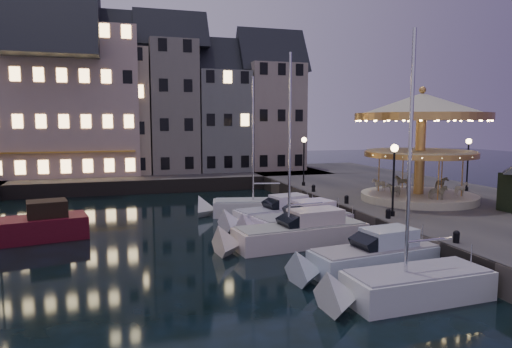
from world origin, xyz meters
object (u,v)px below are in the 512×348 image
object	(u,v)px
bollard_b	(388,213)
bollard_d	(313,188)
motorboat_c	(295,234)
motorboat_a	(405,288)
motorboat_d	(297,223)
bollard_a	(456,236)
streetlamp_b	(394,170)
motorboat_b	(367,260)
red_fishing_boat	(22,229)
streetlamp_d	(468,157)
motorboat_e	(274,216)
carousel	(421,126)
motorboat_f	(255,208)
bollard_c	(346,199)
streetlamp_c	(304,154)

from	to	relation	value
bollard_b	bollard_d	distance (m)	10.50
bollard_d	motorboat_c	size ratio (longest dim) A/B	0.05
motorboat_a	motorboat_d	bearing A→B (deg)	89.99
bollard_a	streetlamp_b	bearing A→B (deg)	84.29
motorboat_b	motorboat_d	bearing A→B (deg)	92.41
motorboat_a	red_fishing_boat	distance (m)	20.79
streetlamp_b	streetlamp_d	bearing A→B (deg)	31.78
motorboat_e	carousel	distance (m)	11.93
motorboat_d	motorboat_b	bearing A→B (deg)	-87.59
motorboat_b	motorboat_f	bearing A→B (deg)	94.92
motorboat_b	streetlamp_d	bearing A→B (deg)	37.51
bollard_b	motorboat_a	xyz separation A→B (m)	(-4.36, -8.00, -1.07)
motorboat_d	carousel	bearing A→B (deg)	9.73
motorboat_a	motorboat_d	xyz separation A→B (m)	(0.00, 11.00, 0.10)
bollard_a	bollard_d	size ratio (longest dim) A/B	1.00
carousel	motorboat_c	bearing A→B (deg)	-158.69
motorboat_d	red_fishing_boat	xyz separation A→B (m)	(-15.57, 2.77, 0.06)
bollard_c	motorboat_d	distance (m)	4.89
motorboat_c	bollard_c	bearing A→B (deg)	39.75
motorboat_f	streetlamp_d	bearing A→B (deg)	-5.15
motorboat_b	motorboat_c	distance (m)	5.36
bollard_b	bollard_d	world-z (taller)	same
bollard_b	motorboat_d	xyz separation A→B (m)	(-4.36, 3.00, -0.96)
bollard_b	bollard_a	bearing A→B (deg)	-90.00
motorboat_b	motorboat_c	xyz separation A→B (m)	(-1.47, 5.15, 0.04)
bollard_d	red_fishing_boat	distance (m)	20.50
carousel	streetlamp_c	bearing A→B (deg)	117.13
streetlamp_b	motorboat_f	distance (m)	10.91
bollard_b	carousel	bearing A→B (deg)	40.96
carousel	motorboat_d	bearing A→B (deg)	-170.27
motorboat_b	red_fishing_boat	world-z (taller)	red_fishing_boat
bollard_d	motorboat_e	distance (m)	7.14
bollard_a	motorboat_d	distance (m)	9.60
red_fishing_boat	bollard_c	bearing A→B (deg)	-2.22
motorboat_e	red_fishing_boat	world-z (taller)	red_fishing_boat
streetlamp_b	motorboat_a	bearing A→B (deg)	-120.25
bollard_a	motorboat_d	bearing A→B (deg)	117.14
motorboat_c	motorboat_a	bearing A→B (deg)	-82.29
streetlamp_c	motorboat_e	size ratio (longest dim) A/B	0.59
bollard_a	carousel	xyz separation A→B (m)	(5.38, 10.17, 4.87)
bollard_d	motorboat_d	world-z (taller)	motorboat_d
bollard_b	red_fishing_boat	world-z (taller)	red_fishing_boat
bollard_a	bollard_c	bearing A→B (deg)	90.00
bollard_c	bollard_d	size ratio (longest dim) A/B	1.00
streetlamp_d	bollard_b	distance (m)	14.27
bollard_b	red_fishing_boat	xyz separation A→B (m)	(-19.93, 5.77, -0.91)
motorboat_c	motorboat_d	bearing A→B (deg)	66.05
streetlamp_d	motorboat_d	world-z (taller)	streetlamp_d
carousel	bollard_a	bearing A→B (deg)	-117.88
streetlamp_b	motorboat_a	size ratio (longest dim) A/B	0.38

